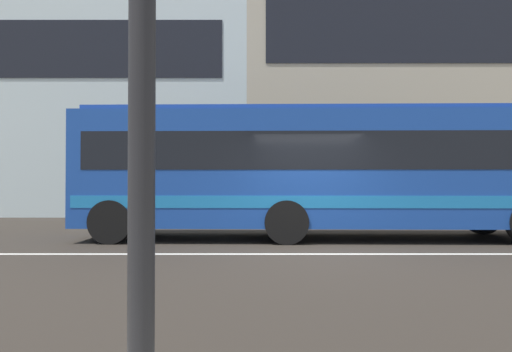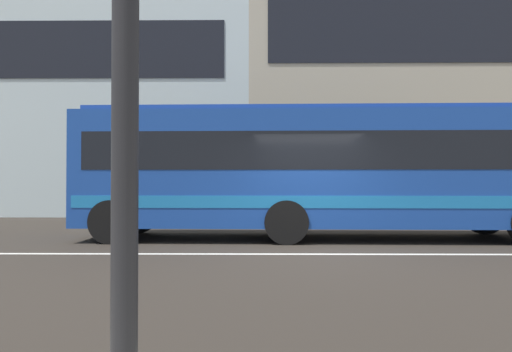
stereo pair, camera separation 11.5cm
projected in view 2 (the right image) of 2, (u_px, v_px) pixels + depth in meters
The scene contains 5 objects.
ground_plane at pixel (316, 254), 8.99m from camera, with size 160.00×160.00×0.00m, color #2F2923.
lane_centre_line at pixel (316, 254), 8.99m from camera, with size 60.00×0.16×0.01m, color silver.
apartment_block_left at pixel (3, 93), 23.06m from camera, with size 24.78×8.54×11.75m.
apartment_block_right at pixel (446, 80), 22.84m from camera, with size 19.29×8.54×13.00m.
transit_bus at pixel (313, 168), 11.57m from camera, with size 11.52×2.78×3.20m.
Camera 2 is at (-1.07, -9.03, 1.38)m, focal length 32.47 mm.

